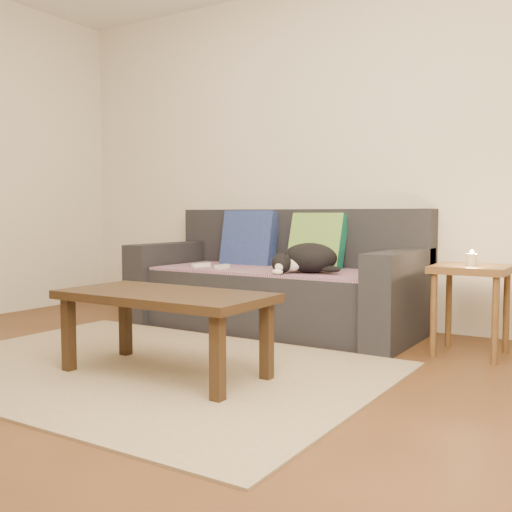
# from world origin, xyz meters

# --- Properties ---
(ground) EXTENTS (4.50, 4.50, 0.00)m
(ground) POSITION_xyz_m (0.00, 0.00, 0.00)
(ground) COLOR brown
(ground) RESTS_ON ground
(back_wall) EXTENTS (4.50, 0.04, 2.60)m
(back_wall) POSITION_xyz_m (0.00, 2.00, 1.30)
(back_wall) COLOR beige
(back_wall) RESTS_ON ground
(sofa) EXTENTS (2.10, 0.94, 0.87)m
(sofa) POSITION_xyz_m (0.00, 1.57, 0.31)
(sofa) COLOR #232328
(sofa) RESTS_ON ground
(throw_blanket) EXTENTS (1.66, 0.74, 0.02)m
(throw_blanket) POSITION_xyz_m (0.00, 1.48, 0.43)
(throw_blanket) COLOR #3A2546
(throw_blanket) RESTS_ON sofa
(cushion_navy) EXTENTS (0.45, 0.20, 0.46)m
(cushion_navy) POSITION_xyz_m (-0.36, 1.74, 0.63)
(cushion_navy) COLOR navy
(cushion_navy) RESTS_ON throw_blanket
(cushion_green) EXTENTS (0.41, 0.22, 0.42)m
(cushion_green) POSITION_xyz_m (0.24, 1.74, 0.63)
(cushion_green) COLOR #0E5C49
(cushion_green) RESTS_ON throw_blanket
(cat) EXTENTS (0.47, 0.44, 0.20)m
(cat) POSITION_xyz_m (0.36, 1.35, 0.54)
(cat) COLOR black
(cat) RESTS_ON throw_blanket
(wii_remote_a) EXTENTS (0.08, 0.15, 0.03)m
(wii_remote_a) POSITION_xyz_m (-0.50, 1.31, 0.46)
(wii_remote_a) COLOR white
(wii_remote_a) RESTS_ON throw_blanket
(wii_remote_b) EXTENTS (0.04, 0.15, 0.03)m
(wii_remote_b) POSITION_xyz_m (-0.29, 1.29, 0.46)
(wii_remote_b) COLOR white
(wii_remote_b) RESTS_ON throw_blanket
(side_table) EXTENTS (0.42, 0.42, 0.53)m
(side_table) POSITION_xyz_m (1.40, 1.43, 0.44)
(side_table) COLOR brown
(side_table) RESTS_ON ground
(candle) EXTENTS (0.06, 0.06, 0.09)m
(candle) POSITION_xyz_m (1.40, 1.43, 0.57)
(candle) COLOR beige
(candle) RESTS_ON side_table
(rug) EXTENTS (2.50, 1.80, 0.01)m
(rug) POSITION_xyz_m (0.00, 0.15, 0.01)
(rug) COLOR tan
(rug) RESTS_ON ground
(coffee_table) EXTENTS (1.09, 0.55, 0.44)m
(coffee_table) POSITION_xyz_m (0.19, 0.10, 0.38)
(coffee_table) COLOR #312313
(coffee_table) RESTS_ON rug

